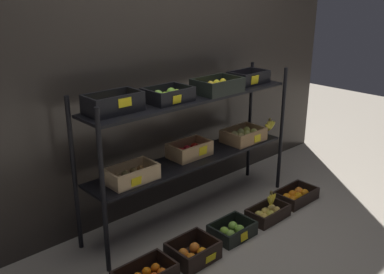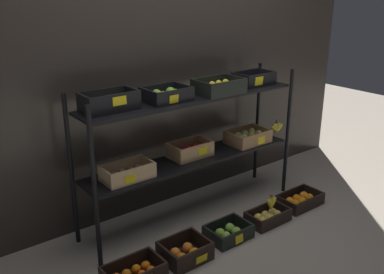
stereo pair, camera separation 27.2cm
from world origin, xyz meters
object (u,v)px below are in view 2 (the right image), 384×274
(crate_ground_tangerine, at_px, (134,274))
(crate_ground_apple_gold, at_px, (268,217))
(display_rack, at_px, (192,125))
(banana_bunch_loose, at_px, (271,203))
(crate_ground_orange, at_px, (185,253))
(crate_ground_rightmost_orange, at_px, (300,200))
(crate_ground_apple_green, at_px, (228,233))

(crate_ground_tangerine, xyz_separation_m, crate_ground_apple_gold, (1.20, -0.03, 0.00))
(display_rack, bearing_deg, crate_ground_tangerine, -151.19)
(crate_ground_tangerine, distance_m, banana_bunch_loose, 1.23)
(display_rack, height_order, crate_ground_orange, display_rack)
(banana_bunch_loose, bearing_deg, crate_ground_tangerine, 178.57)
(crate_ground_apple_gold, distance_m, banana_bunch_loose, 0.12)
(crate_ground_orange, distance_m, crate_ground_rightmost_orange, 1.23)
(crate_ground_apple_green, bearing_deg, crate_ground_apple_gold, -2.96)
(crate_ground_tangerine, height_order, crate_ground_orange, crate_ground_orange)
(display_rack, xyz_separation_m, crate_ground_apple_green, (-0.02, -0.45, -0.72))
(banana_bunch_loose, bearing_deg, crate_ground_apple_green, 176.78)
(crate_ground_apple_gold, relative_size, crate_ground_rightmost_orange, 0.92)
(crate_ground_orange, distance_m, crate_ground_apple_gold, 0.81)
(crate_ground_apple_gold, relative_size, banana_bunch_loose, 2.66)
(crate_ground_rightmost_orange, height_order, banana_bunch_loose, banana_bunch_loose)
(display_rack, height_order, banana_bunch_loose, display_rack)
(display_rack, height_order, crate_ground_apple_gold, display_rack)
(display_rack, relative_size, crate_ground_orange, 6.24)
(crate_ground_orange, bearing_deg, crate_ground_rightmost_orange, 0.85)
(crate_ground_rightmost_orange, bearing_deg, banana_bunch_loose, -175.71)
(crate_ground_apple_gold, xyz_separation_m, banana_bunch_loose, (0.03, -0.00, 0.12))
(crate_ground_orange, height_order, crate_ground_rightmost_orange, crate_ground_orange)
(crate_ground_apple_gold, bearing_deg, display_rack, 129.10)
(crate_ground_tangerine, xyz_separation_m, banana_bunch_loose, (1.23, -0.03, 0.12))
(display_rack, bearing_deg, crate_ground_rightmost_orange, -29.02)
(crate_ground_apple_green, bearing_deg, crate_ground_rightmost_orange, 0.40)
(banana_bunch_loose, bearing_deg, display_rack, 130.69)
(crate_ground_orange, bearing_deg, crate_ground_apple_gold, -0.59)
(crate_ground_apple_gold, xyz_separation_m, crate_ground_rightmost_orange, (0.42, 0.03, -0.00))
(crate_ground_orange, bearing_deg, crate_ground_tangerine, 177.20)
(crate_ground_apple_green, xyz_separation_m, crate_ground_rightmost_orange, (0.82, 0.01, -0.00))
(display_rack, bearing_deg, crate_ground_orange, -132.30)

